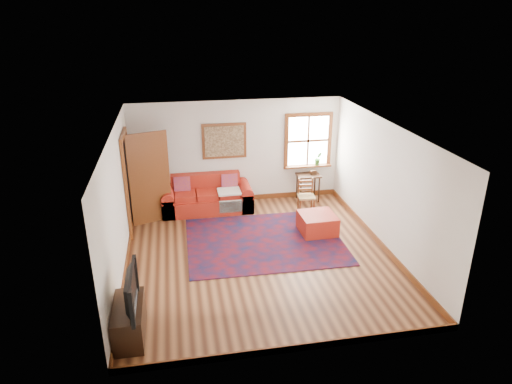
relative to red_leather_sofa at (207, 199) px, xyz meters
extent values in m
plane|color=#472313|center=(0.79, -2.34, -0.27)|extent=(5.50, 5.50, 0.00)
cube|color=silver|center=(0.79, 0.41, 0.98)|extent=(5.00, 0.04, 2.50)
cube|color=silver|center=(0.79, -5.09, 0.98)|extent=(5.00, 0.04, 2.50)
cube|color=silver|center=(-1.71, -2.34, 0.98)|extent=(0.04, 5.50, 2.50)
cube|color=silver|center=(3.29, -2.34, 0.98)|extent=(0.04, 5.50, 2.50)
cube|color=white|center=(0.79, -2.34, 2.23)|extent=(5.00, 5.50, 0.04)
cube|color=brown|center=(0.79, 0.40, -0.21)|extent=(5.00, 0.03, 0.12)
cube|color=brown|center=(-1.70, -2.34, -0.21)|extent=(0.03, 5.50, 0.12)
cube|color=brown|center=(3.27, -2.34, -0.21)|extent=(0.03, 5.50, 0.12)
cube|color=white|center=(2.54, 0.40, 1.18)|extent=(1.00, 0.02, 1.20)
cube|color=brown|center=(2.54, 0.38, 1.82)|extent=(1.18, 0.06, 0.09)
cube|color=brown|center=(2.54, 0.38, 0.53)|extent=(1.18, 0.06, 0.09)
cube|color=brown|center=(1.99, 0.38, 1.18)|extent=(0.09, 0.06, 1.20)
cube|color=brown|center=(3.08, 0.38, 1.18)|extent=(0.09, 0.06, 1.20)
cube|color=brown|center=(2.54, 0.38, 1.18)|extent=(1.00, 0.04, 0.05)
cube|color=brown|center=(2.54, 0.31, 0.56)|extent=(1.15, 0.20, 0.04)
imported|color=#2F7027|center=(2.79, 0.29, 0.74)|extent=(0.18, 0.15, 0.33)
cube|color=black|center=(-1.70, -0.74, 0.75)|extent=(0.02, 0.90, 2.05)
cube|color=brown|center=(-1.67, -1.23, 0.75)|extent=(0.06, 0.09, 2.05)
cube|color=brown|center=(-1.67, -0.24, 0.75)|extent=(0.06, 0.09, 2.05)
cube|color=brown|center=(-1.67, -0.74, 1.82)|extent=(0.06, 1.08, 0.09)
cube|color=brown|center=(-1.25, -0.44, 0.75)|extent=(0.86, 0.35, 2.05)
cube|color=silver|center=(-1.25, -0.44, 0.85)|extent=(0.56, 0.22, 1.33)
cube|color=brown|center=(0.49, 0.39, 1.28)|extent=(1.05, 0.04, 0.85)
cube|color=tan|center=(0.49, 0.36, 1.28)|extent=(0.92, 0.03, 0.72)
cube|color=#5C0D15|center=(1.02, -1.81, -0.26)|extent=(3.19, 2.57, 0.02)
cube|color=#AE2416|center=(0.00, -0.05, -0.09)|extent=(2.10, 0.87, 0.37)
cube|color=#AE2416|center=(0.00, 0.26, 0.32)|extent=(1.63, 0.24, 0.46)
cube|color=#AE2416|center=(-0.91, -0.05, -0.04)|extent=(0.29, 0.87, 0.46)
cube|color=#AE2416|center=(0.90, -0.05, -0.04)|extent=(0.29, 0.87, 0.46)
cube|color=#C3481B|center=(-0.56, 0.11, 0.35)|extent=(0.38, 0.19, 0.40)
cube|color=#C3481B|center=(0.55, 0.11, 0.35)|extent=(0.38, 0.19, 0.40)
cube|color=silver|center=(0.50, -0.22, 0.23)|extent=(0.53, 0.48, 0.04)
cube|color=#AE2416|center=(2.20, -1.63, -0.06)|extent=(0.75, 0.75, 0.42)
cube|color=black|center=(2.50, 0.11, 0.38)|extent=(0.56, 0.42, 0.04)
cylinder|color=black|center=(2.27, -0.06, 0.05)|extent=(0.04, 0.04, 0.64)
cylinder|color=black|center=(2.73, -0.06, 0.05)|extent=(0.04, 0.04, 0.64)
cylinder|color=black|center=(2.27, 0.28, 0.05)|extent=(0.04, 0.04, 0.64)
cylinder|color=black|center=(2.73, 0.28, 0.05)|extent=(0.04, 0.04, 0.64)
cube|color=tan|center=(2.25, -0.61, 0.13)|extent=(0.41, 0.40, 0.04)
cylinder|color=brown|center=(2.07, -0.74, -0.08)|extent=(0.04, 0.04, 0.39)
cylinder|color=brown|center=(2.39, -0.78, -0.08)|extent=(0.04, 0.04, 0.39)
cylinder|color=brown|center=(2.10, -0.45, 0.13)|extent=(0.04, 0.04, 0.81)
cylinder|color=brown|center=(2.42, -0.48, 0.13)|extent=(0.04, 0.04, 0.81)
cube|color=brown|center=(2.26, -0.46, 0.36)|extent=(0.32, 0.06, 0.24)
cube|color=black|center=(-1.49, -4.31, -0.01)|extent=(0.42, 0.94, 0.52)
imported|color=black|center=(-1.47, -4.37, 0.53)|extent=(0.13, 1.00, 0.57)
cylinder|color=silver|center=(-1.44, -3.89, 0.34)|extent=(0.12, 0.12, 0.18)
cylinder|color=#FFA53F|center=(-1.44, -3.89, 0.31)|extent=(0.07, 0.07, 0.12)
camera|label=1|loc=(-0.66, -9.96, 4.19)|focal=32.00mm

